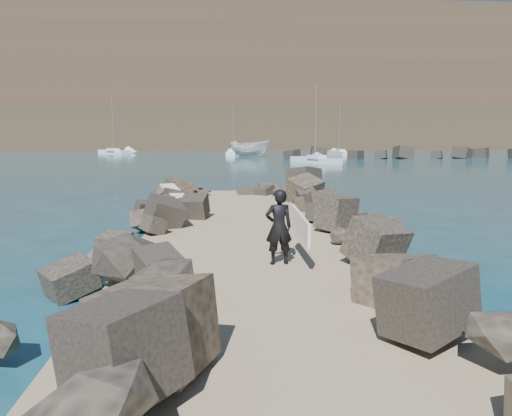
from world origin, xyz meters
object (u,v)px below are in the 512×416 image
object	(u,v)px
surfboard_resting	(175,196)
boat_imported	(250,148)
surfer_with_board	(282,227)
sailboat_d	(339,153)

from	to	relation	value
surfboard_resting	boat_imported	bearing A→B (deg)	60.86
surfer_with_board	sailboat_d	world-z (taller)	sailboat_d
surfer_with_board	sailboat_d	distance (m)	72.24
surfer_with_board	surfboard_resting	bearing A→B (deg)	109.42
boat_imported	surfer_with_board	world-z (taller)	boat_imported
surfer_with_board	sailboat_d	size ratio (longest dim) A/B	0.24
surfboard_resting	sailboat_d	size ratio (longest dim) A/B	0.26
boat_imported	surfboard_resting	bearing A→B (deg)	-158.67
sailboat_d	boat_imported	bearing A→B (deg)	-165.00
surfboard_resting	surfer_with_board	bearing A→B (deg)	-93.63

